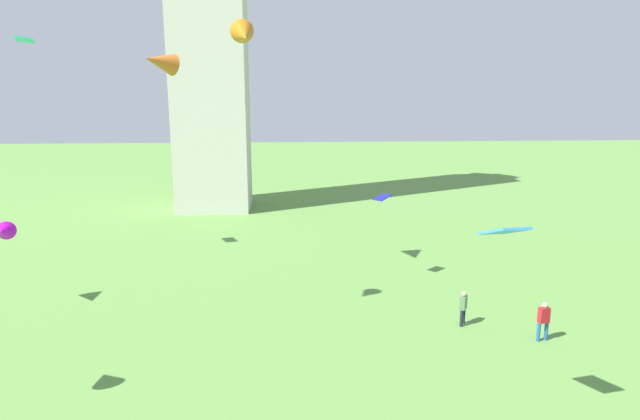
{
  "coord_description": "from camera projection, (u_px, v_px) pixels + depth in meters",
  "views": [
    {
      "loc": [
        0.06,
        -1.4,
        10.15
      ],
      "look_at": [
        1.32,
        16.82,
        6.24
      ],
      "focal_mm": 29.72,
      "sensor_mm": 36.0,
      "label": 1
    }
  ],
  "objects": [
    {
      "name": "kite_flying_4",
      "position": [
        382.0,
        197.0,
        28.68
      ],
      "size": [
        1.08,
        1.07,
        0.26
      ],
      "rotation": [
        0.0,
        0.0,
        0.75
      ],
      "color": "#1B1BD8"
    },
    {
      "name": "person_1",
      "position": [
        463.0,
        306.0,
        23.86
      ],
      "size": [
        0.43,
        0.48,
        1.6
      ],
      "rotation": [
        0.0,
        0.0,
        4.11
      ],
      "color": "#1E2333",
      "rests_on": "ground_plane"
    },
    {
      "name": "kite_flying_0",
      "position": [
        504.0,
        231.0,
        14.87
      ],
      "size": [
        1.14,
        1.41,
        0.54
      ],
      "rotation": [
        0.0,
        0.0,
        4.91
      ],
      "color": "#358AEF"
    },
    {
      "name": "person_0",
      "position": [
        544.0,
        319.0,
        22.31
      ],
      "size": [
        0.53,
        0.34,
        1.73
      ],
      "rotation": [
        0.0,
        0.0,
        0.2
      ],
      "color": "#235693",
      "rests_on": "ground_plane"
    },
    {
      "name": "kite_flying_1",
      "position": [
        160.0,
        62.0,
        20.3
      ],
      "size": [
        1.56,
        1.55,
        1.05
      ],
      "rotation": [
        0.0,
        0.0,
        5.48
      ],
      "color": "#C76421"
    },
    {
      "name": "kite_flying_2",
      "position": [
        244.0,
        35.0,
        26.22
      ],
      "size": [
        1.54,
        2.16,
        1.66
      ],
      "rotation": [
        0.0,
        0.0,
        0.18
      ],
      "color": "#BD6812"
    },
    {
      "name": "kite_flying_5",
      "position": [
        25.0,
        40.0,
        29.65
      ],
      "size": [
        1.27,
        1.52,
        0.31
      ],
      "rotation": [
        0.0,
        0.0,
        5.03
      ],
      "color": "#27CCBC"
    },
    {
      "name": "kite_flying_6",
      "position": [
        3.0,
        231.0,
        24.77
      ],
      "size": [
        1.22,
        1.55,
        1.07
      ],
      "rotation": [
        0.0,
        0.0,
        0.27
      ],
      "color": "#A907D2"
    }
  ]
}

